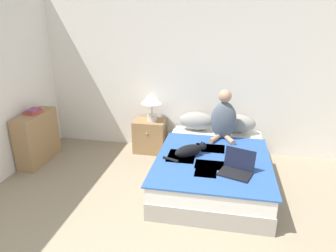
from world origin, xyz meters
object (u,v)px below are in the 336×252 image
person_sitting (224,118)px  table_lamp (152,100)px  pillow_near (197,121)px  pillow_far (237,123)px  laptop_open (237,169)px  nightstand (150,136)px  bookshelf (37,138)px  cat_tabby (190,150)px  book_stack_top (33,111)px  bed (213,168)px

person_sitting → table_lamp: 1.15m
pillow_near → pillow_far: 0.61m
laptop_open → nightstand: (-1.33, 1.27, -0.22)m
nightstand → bookshelf: (-1.56, -0.68, 0.12)m
cat_tabby → book_stack_top: size_ratio=2.13×
table_lamp → book_stack_top: table_lamp is taller
bookshelf → book_stack_top: 0.41m
pillow_near → book_stack_top: size_ratio=2.22×
pillow_near → cat_tabby: bearing=-89.2°
cat_tabby → table_lamp: 1.24m
laptop_open → table_lamp: 1.85m
bed → nightstand: bearing=143.0°
pillow_near → bookshelf: size_ratio=0.71×
person_sitting → table_lamp: bearing=166.8°
pillow_near → book_stack_top: book_stack_top is taller
book_stack_top → cat_tabby: bearing=-6.6°
person_sitting → bookshelf: 2.77m
bookshelf → book_stack_top: bearing=92.5°
bed → book_stack_top: 2.68m
bed → table_lamp: size_ratio=4.29×
bookshelf → bed: bearing=-2.5°
pillow_near → cat_tabby: 0.97m
laptop_open → table_lamp: size_ratio=0.94×
nightstand → book_stack_top: bearing=-156.7°
nightstand → pillow_far: bearing=1.2°
pillow_far → nightstand: bearing=-178.8°
cat_tabby → nightstand: bearing=90.5°
nightstand → table_lamp: table_lamp is taller
bed → pillow_far: 0.95m
cat_tabby → nightstand: (-0.76, 0.94, -0.24)m
cat_tabby → laptop_open: laptop_open is taller
cat_tabby → bookshelf: (-2.32, 0.26, -0.12)m
nightstand → person_sitting: bearing=-12.8°
pillow_near → book_stack_top: (-2.31, -0.70, 0.23)m
nightstand → book_stack_top: (-1.56, -0.67, 0.53)m
bed → person_sitting: bearing=79.6°
pillow_near → person_sitting: 0.52m
pillow_near → bookshelf: (-2.31, -0.71, -0.18)m
pillow_far → table_lamp: bearing=-178.7°
pillow_far → bookshelf: bookshelf is taller
cat_tabby → person_sitting: bearing=21.7°
nightstand → table_lamp: bearing=-2.1°
bookshelf → laptop_open: bearing=-11.5°
book_stack_top → laptop_open: bearing=-11.6°
table_lamp → cat_tabby: bearing=-52.5°
person_sitting → book_stack_top: (-2.71, -0.41, 0.07)m
cat_tabby → bookshelf: size_ratio=0.68×
pillow_near → laptop_open: 1.42m
pillow_near → cat_tabby: pillow_near is taller
bookshelf → book_stack_top: size_ratio=3.13×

